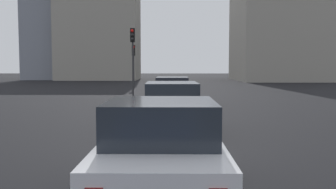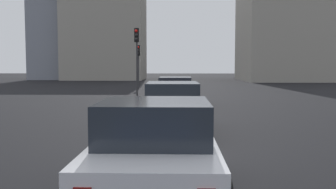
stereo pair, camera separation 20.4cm
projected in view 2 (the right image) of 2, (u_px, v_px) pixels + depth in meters
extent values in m
cube|color=black|center=(169.00, 141.00, 11.25)|extent=(160.00, 160.00, 0.20)
cube|color=#510F16|center=(175.00, 94.00, 19.80)|extent=(4.61, 1.83, 0.63)
cube|color=#1E232B|center=(175.00, 83.00, 19.52)|extent=(2.08, 1.60, 0.58)
cylinder|color=black|center=(192.00, 97.00, 21.20)|extent=(0.64, 0.22, 0.64)
cylinder|color=black|center=(159.00, 97.00, 21.27)|extent=(0.64, 0.22, 0.64)
cylinder|color=black|center=(194.00, 102.00, 18.37)|extent=(0.64, 0.22, 0.64)
cylinder|color=black|center=(156.00, 102.00, 18.43)|extent=(0.64, 0.22, 0.64)
cube|color=maroon|center=(189.00, 96.00, 17.46)|extent=(0.03, 0.20, 0.11)
cube|color=maroon|center=(160.00, 96.00, 17.51)|extent=(0.03, 0.20, 0.11)
cube|color=black|center=(172.00, 112.00, 12.30)|extent=(4.70, 1.88, 0.67)
cube|color=#1E232B|center=(172.00, 92.00, 12.02)|extent=(2.13, 1.62, 0.62)
cylinder|color=black|center=(197.00, 115.00, 13.76)|extent=(0.64, 0.23, 0.64)
cylinder|color=black|center=(147.00, 115.00, 13.77)|extent=(0.64, 0.23, 0.64)
cylinder|color=black|center=(204.00, 128.00, 10.87)|extent=(0.64, 0.23, 0.64)
cylinder|color=black|center=(141.00, 128.00, 10.89)|extent=(0.64, 0.23, 0.64)
cube|color=red|center=(198.00, 119.00, 9.95)|extent=(0.03, 0.20, 0.11)
cube|color=red|center=(147.00, 119.00, 9.96)|extent=(0.03, 0.20, 0.11)
cube|color=silver|center=(156.00, 159.00, 6.22)|extent=(4.01, 1.88, 0.67)
cube|color=#1E232B|center=(155.00, 121.00, 5.97)|extent=(1.81, 1.65, 0.62)
cylinder|color=black|center=(208.00, 157.00, 7.45)|extent=(0.64, 0.22, 0.64)
cylinder|color=black|center=(112.00, 157.00, 7.51)|extent=(0.64, 0.22, 0.64)
cylinder|color=#2D2D30|center=(139.00, 72.00, 33.20)|extent=(0.11, 0.11, 2.85)
cube|color=black|center=(138.00, 50.00, 33.00)|extent=(0.20, 0.28, 0.90)
sphere|color=red|center=(138.00, 47.00, 32.87)|extent=(0.20, 0.20, 0.20)
sphere|color=black|center=(138.00, 50.00, 32.89)|extent=(0.20, 0.20, 0.20)
sphere|color=black|center=(138.00, 54.00, 32.91)|extent=(0.20, 0.20, 0.20)
cylinder|color=#2D2D30|center=(137.00, 70.00, 25.26)|extent=(0.11, 0.11, 3.54)
cube|color=black|center=(137.00, 35.00, 25.03)|extent=(0.23, 0.30, 0.90)
sphere|color=red|center=(136.00, 31.00, 24.90)|extent=(0.20, 0.20, 0.20)
sphere|color=black|center=(136.00, 35.00, 24.92)|extent=(0.20, 0.20, 0.20)
sphere|color=black|center=(136.00, 39.00, 24.94)|extent=(0.20, 0.20, 0.20)
cube|color=gray|center=(284.00, 17.00, 50.66)|extent=(13.48, 10.83, 16.64)
cube|color=gray|center=(105.00, 22.00, 53.69)|extent=(8.63, 10.72, 15.94)
cube|color=gray|center=(66.00, 25.00, 55.65)|extent=(8.87, 8.47, 15.43)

